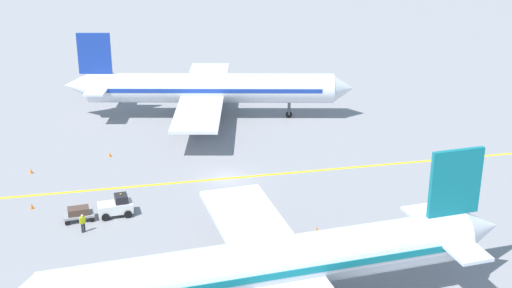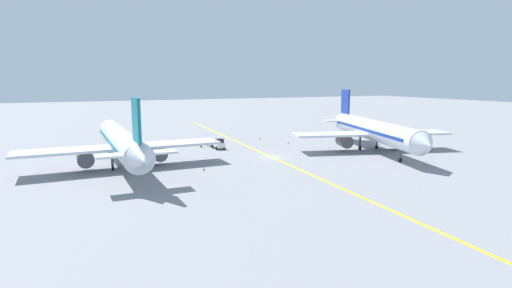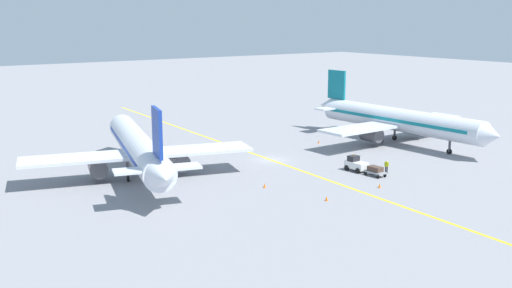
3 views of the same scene
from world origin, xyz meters
name	(u,v)px [view 1 (image 1 of 3)]	position (x,y,z in m)	size (l,w,h in m)	color
ground_plane	(226,179)	(0.00, 0.00, 0.00)	(400.00, 400.00, 0.00)	gray
apron_yellow_centreline	(226,178)	(0.00, 0.00, 0.00)	(0.40, 120.00, 0.01)	yellow
airplane_at_gate	(208,89)	(-18.92, 2.00, 3.71)	(28.37, 34.99, 10.60)	silver
airplane_adjacent_stand	(273,265)	(23.15, -1.93, 3.71)	(28.15, 35.48, 10.60)	silver
baggage_tug_white	(116,206)	(5.38, -11.22, 0.90)	(1.86, 3.06, 2.11)	white
baggage_cart_trailing	(79,213)	(5.52, -14.51, 0.76)	(1.51, 2.66, 1.24)	gray
ground_crew_worker	(83,223)	(7.85, -14.23, 0.91)	(0.35, 0.54, 1.68)	#23232D
traffic_cone_near_nose	(110,154)	(-8.90, -10.79, 0.28)	(0.32, 0.32, 0.55)	orange
traffic_cone_mid_apron	(31,171)	(-6.43, -18.85, 0.28)	(0.32, 0.32, 0.55)	orange
traffic_cone_by_wingtip	(32,206)	(2.03, -18.59, 0.28)	(0.32, 0.32, 0.55)	orange
traffic_cone_far_edge	(317,230)	(13.06, 4.92, 0.28)	(0.32, 0.32, 0.55)	orange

